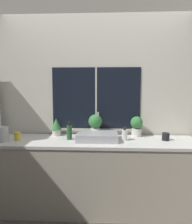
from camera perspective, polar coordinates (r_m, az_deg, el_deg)
name	(u,v)px	position (r m, az deg, el deg)	size (l,w,h in m)	color
ground_plane	(93,223)	(2.79, -0.75, -26.97)	(14.00, 14.00, 0.00)	#4C4742
wall_back	(96,101)	(3.01, 0.06, 3.00)	(8.00, 0.09, 2.70)	beige
counter	(95,175)	(2.85, -0.35, -16.04)	(2.53, 0.64, 0.89)	#B2A893
sink	(97,136)	(2.70, 0.36, -6.39)	(0.50, 0.42, 0.32)	#ADADB2
potted_plant_left	(56,126)	(2.99, -10.33, -3.70)	(0.14, 0.14, 0.23)	silver
potted_plant_center	(95,124)	(2.91, -0.18, -3.05)	(0.18, 0.18, 0.29)	silver
potted_plant_right	(137,125)	(2.93, 10.56, -3.48)	(0.16, 0.16, 0.27)	silver
soap_bottle	(125,135)	(2.71, 7.48, -5.95)	(0.07, 0.07, 0.16)	white
bottle_tall	(69,132)	(2.74, -6.98, -5.20)	(0.07, 0.07, 0.23)	#235128
mug_black	(166,137)	(2.82, 17.74, -6.15)	(0.09, 0.09, 0.09)	black
mug_yellow	(18,136)	(2.87, -19.82, -5.96)	(0.08, 0.08, 0.10)	gold
kettle	(1,134)	(2.87, -23.48, -5.18)	(0.17, 0.17, 0.20)	#B2B2B7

